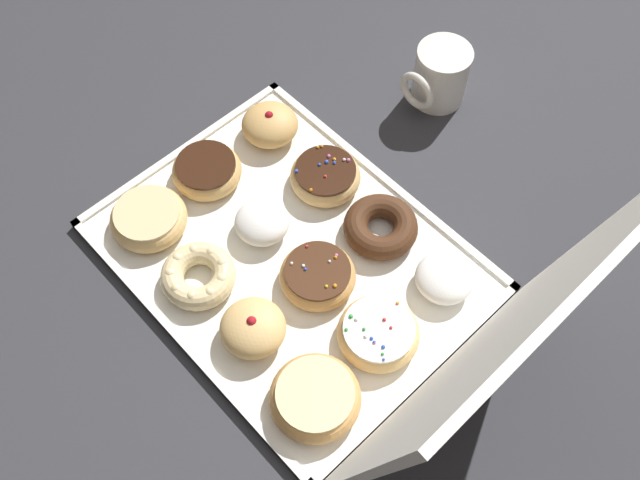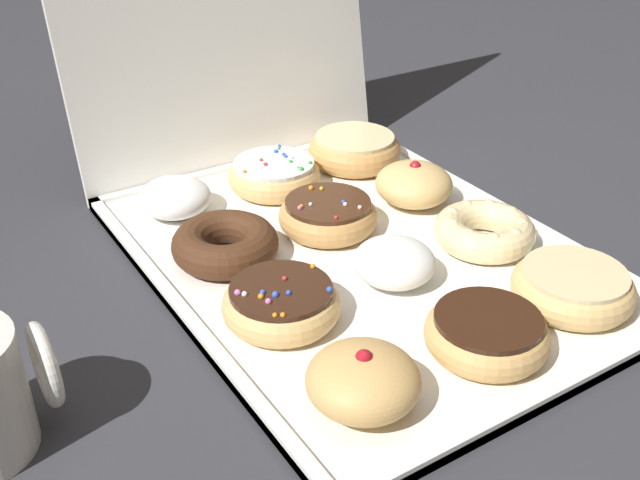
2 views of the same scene
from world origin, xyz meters
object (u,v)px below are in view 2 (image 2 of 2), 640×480
at_px(sprinkle_donut_3, 281,303).
at_px(powdered_filled_donut_4, 395,262).
at_px(sprinkle_donut_7, 328,215).
at_px(sprinkle_donut_10, 275,174).
at_px(donut_box, 359,257).
at_px(jelly_filled_donut_8, 414,184).
at_px(glazed_ring_donut_11, 355,149).
at_px(chocolate_frosted_donut_1, 485,334).
at_px(chocolate_cake_ring_donut_6, 225,244).
at_px(powdered_filled_donut_9, 175,197).
at_px(glazed_ring_donut_2, 573,287).
at_px(cruller_donut_5, 484,230).
at_px(jelly_filled_donut_0, 363,380).

xyz_separation_m(sprinkle_donut_3, powdered_filled_donut_4, (0.13, -0.00, 0.00)).
height_order(sprinkle_donut_7, sprinkle_donut_10, same).
bearing_deg(donut_box, jelly_filled_donut_8, 26.92).
bearing_deg(glazed_ring_donut_11, donut_box, -123.37).
distance_m(chocolate_frosted_donut_1, chocolate_cake_ring_donut_6, 0.28).
bearing_deg(jelly_filled_donut_8, powdered_filled_donut_9, 153.04).
bearing_deg(powdered_filled_donut_4, donut_box, 91.44).
relative_size(donut_box, sprinkle_donut_3, 4.87).
distance_m(chocolate_frosted_donut_1, glazed_ring_donut_2, 0.12).
bearing_deg(chocolate_cake_ring_donut_6, sprinkle_donut_3, -91.70).
distance_m(chocolate_cake_ring_donut_6, powdered_filled_donut_9, 0.12).
relative_size(chocolate_frosted_donut_1, chocolate_cake_ring_donut_6, 0.98).
distance_m(glazed_ring_donut_2, glazed_ring_donut_11, 0.37).
relative_size(cruller_donut_5, sprinkle_donut_10, 0.95).
bearing_deg(glazed_ring_donut_2, powdered_filled_donut_9, 123.60).
height_order(chocolate_frosted_donut_1, chocolate_cake_ring_donut_6, same).
relative_size(powdered_filled_donut_4, cruller_donut_5, 0.76).
xyz_separation_m(jelly_filled_donut_0, sprinkle_donut_7, (0.13, 0.25, -0.01)).
bearing_deg(jelly_filled_donut_8, sprinkle_donut_7, -179.78).
distance_m(jelly_filled_donut_0, sprinkle_donut_3, 0.13).
xyz_separation_m(jelly_filled_donut_0, powdered_filled_donut_9, (0.00, 0.37, -0.00)).
xyz_separation_m(donut_box, jelly_filled_donut_0, (-0.13, -0.19, 0.03)).
xyz_separation_m(cruller_donut_5, glazed_ring_donut_11, (0.00, 0.24, 0.00)).
bearing_deg(sprinkle_donut_3, glazed_ring_donut_11, 44.42).
bearing_deg(chocolate_frosted_donut_1, jelly_filled_donut_8, 64.11).
bearing_deg(glazed_ring_donut_11, glazed_ring_donut_2, -90.96).
bearing_deg(sprinkle_donut_3, donut_box, 24.40).
relative_size(sprinkle_donut_7, powdered_filled_donut_9, 1.31).
distance_m(donut_box, chocolate_frosted_donut_1, 0.19).
bearing_deg(jelly_filled_donut_0, sprinkle_donut_7, 62.69).
distance_m(chocolate_cake_ring_donut_6, glazed_ring_donut_11, 0.27).
bearing_deg(jelly_filled_donut_8, powdered_filled_donut_4, -134.55).
height_order(donut_box, powdered_filled_donut_9, powdered_filled_donut_9).
bearing_deg(sprinkle_donut_3, cruller_donut_5, 0.38).
xyz_separation_m(donut_box, sprinkle_donut_3, (-0.13, -0.06, 0.02)).
bearing_deg(chocolate_frosted_donut_1, chocolate_cake_ring_donut_6, 115.33).
relative_size(chocolate_cake_ring_donut_6, sprinkle_donut_10, 0.98).
relative_size(cruller_donut_5, chocolate_cake_ring_donut_6, 0.97).
relative_size(jelly_filled_donut_0, cruller_donut_5, 0.84).
relative_size(jelly_filled_donut_0, chocolate_frosted_donut_1, 0.84).
bearing_deg(glazed_ring_donut_11, chocolate_cake_ring_donut_6, -153.50).
bearing_deg(glazed_ring_donut_2, sprinkle_donut_10, 107.84).
distance_m(donut_box, glazed_ring_donut_2, 0.22).
distance_m(cruller_donut_5, chocolate_cake_ring_donut_6, 0.27).
bearing_deg(sprinkle_donut_10, powdered_filled_donut_9, 177.33).
distance_m(glazed_ring_donut_2, jelly_filled_donut_8, 0.24).
bearing_deg(powdered_filled_donut_9, glazed_ring_donut_2, -56.40).
xyz_separation_m(powdered_filled_donut_4, cruller_donut_5, (0.12, 0.00, -0.00)).
relative_size(chocolate_frosted_donut_1, sprinkle_donut_3, 0.99).
relative_size(sprinkle_donut_3, cruller_donut_5, 1.02).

